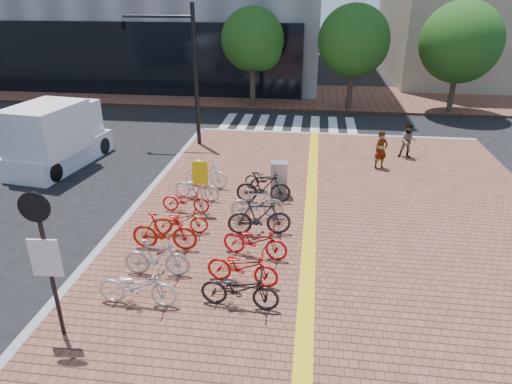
# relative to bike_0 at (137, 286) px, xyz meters

# --- Properties ---
(ground) EXTENTS (120.00, 120.00, 0.00)m
(ground) POSITION_rel_bike_0_xyz_m (1.92, 2.66, -0.65)
(ground) COLOR black
(ground) RESTS_ON ground
(kerb_north) EXTENTS (14.00, 0.25, 0.15)m
(kerb_north) POSITION_rel_bike_0_xyz_m (4.92, 14.66, -0.57)
(kerb_north) COLOR gray
(kerb_north) RESTS_ON ground
(far_sidewalk) EXTENTS (70.00, 8.00, 0.15)m
(far_sidewalk) POSITION_rel_bike_0_xyz_m (1.92, 23.66, -0.57)
(far_sidewalk) COLOR brown
(far_sidewalk) RESTS_ON ground
(crosswalk) EXTENTS (7.50, 4.00, 0.01)m
(crosswalk) POSITION_rel_bike_0_xyz_m (2.42, 16.66, -0.64)
(crosswalk) COLOR silver
(crosswalk) RESTS_ON ground
(street_trees) EXTENTS (16.20, 4.60, 6.35)m
(street_trees) POSITION_rel_bike_0_xyz_m (6.97, 20.12, 3.45)
(street_trees) COLOR #38281E
(street_trees) RESTS_ON far_sidewalk
(bike_0) EXTENTS (1.90, 0.67, 1.00)m
(bike_0) POSITION_rel_bike_0_xyz_m (0.00, 0.00, 0.00)
(bike_0) COLOR silver
(bike_0) RESTS_ON sidewalk
(bike_1) EXTENTS (1.76, 0.57, 1.04)m
(bike_1) POSITION_rel_bike_0_xyz_m (0.06, 1.22, 0.02)
(bike_1) COLOR #A5A6AA
(bike_1) RESTS_ON sidewalk
(bike_2) EXTENTS (1.90, 0.59, 1.13)m
(bike_2) POSITION_rel_bike_0_xyz_m (-0.15, 2.50, 0.07)
(bike_2) COLOR #A4170B
(bike_2) RESTS_ON sidewalk
(bike_3) EXTENTS (1.72, 0.86, 0.86)m
(bike_3) POSITION_rel_bike_0_xyz_m (0.05, 3.44, -0.07)
(bike_3) COLOR #AE210C
(bike_3) RESTS_ON sidewalk
(bike_4) EXTENTS (1.61, 0.59, 0.84)m
(bike_4) POSITION_rel_bike_0_xyz_m (-0.21, 4.91, -0.08)
(bike_4) COLOR #BC0F0D
(bike_4) RESTS_ON sidewalk
(bike_5) EXTENTS (1.79, 0.90, 0.90)m
(bike_5) POSITION_rel_bike_0_xyz_m (-0.10, 5.96, -0.05)
(bike_5) COLOR silver
(bike_5) RESTS_ON sidewalk
(bike_6) EXTENTS (1.81, 0.84, 1.05)m
(bike_6) POSITION_rel_bike_0_xyz_m (-0.03, 7.07, 0.03)
(bike_6) COLOR white
(bike_6) RESTS_ON sidewalk
(bike_7) EXTENTS (1.90, 0.77, 0.98)m
(bike_7) POSITION_rel_bike_0_xyz_m (2.38, 0.22, -0.01)
(bike_7) COLOR black
(bike_7) RESTS_ON sidewalk
(bike_8) EXTENTS (1.92, 0.89, 0.97)m
(bike_8) POSITION_rel_bike_0_xyz_m (2.30, 1.15, -0.01)
(bike_8) COLOR red
(bike_8) RESTS_ON sidewalk
(bike_9) EXTENTS (1.95, 0.99, 0.98)m
(bike_9) POSITION_rel_bike_0_xyz_m (2.44, 2.46, -0.01)
(bike_9) COLOR red
(bike_9) RESTS_ON sidewalk
(bike_10) EXTENTS (1.98, 0.83, 1.15)m
(bike_10) POSITION_rel_bike_0_xyz_m (2.40, 3.71, 0.08)
(bike_10) COLOR black
(bike_10) RESTS_ON sidewalk
(bike_11) EXTENTS (1.80, 0.77, 1.05)m
(bike_11) POSITION_rel_bike_0_xyz_m (2.21, 4.75, 0.03)
(bike_11) COLOR #B2B2B6
(bike_11) RESTS_ON sidewalk
(bike_12) EXTENTS (1.93, 0.69, 1.14)m
(bike_12) POSITION_rel_bike_0_xyz_m (2.27, 5.97, 0.07)
(bike_12) COLOR black
(bike_12) RESTS_ON sidewalk
(bike_13) EXTENTS (1.66, 0.74, 0.84)m
(bike_13) POSITION_rel_bike_0_xyz_m (2.23, 7.07, -0.08)
(bike_13) COLOR black
(bike_13) RESTS_ON sidewalk
(pedestrian_a) EXTENTS (0.67, 0.57, 1.56)m
(pedestrian_a) POSITION_rel_bike_0_xyz_m (6.66, 9.93, 0.28)
(pedestrian_a) COLOR gray
(pedestrian_a) RESTS_ON sidewalk
(pedestrian_b) EXTENTS (0.75, 0.59, 1.53)m
(pedestrian_b) POSITION_rel_bike_0_xyz_m (8.00, 11.44, 0.27)
(pedestrian_b) COLOR #4C5260
(pedestrian_b) RESTS_ON sidewalk
(utility_box) EXTENTS (0.62, 0.48, 1.27)m
(utility_box) POSITION_rel_bike_0_xyz_m (2.74, 6.63, 0.14)
(utility_box) COLOR #AFAEB3
(utility_box) RESTS_ON sidewalk
(yellow_sign) EXTENTS (0.50, 0.16, 1.85)m
(yellow_sign) POSITION_rel_bike_0_xyz_m (0.35, 4.85, 0.78)
(yellow_sign) COLOR #B7B7BC
(yellow_sign) RESTS_ON sidewalk
(notice_sign) EXTENTS (0.63, 0.16, 3.39)m
(notice_sign) POSITION_rel_bike_0_xyz_m (-1.25, -1.23, 1.64)
(notice_sign) COLOR black
(notice_sign) RESTS_ON sidewalk
(traffic_light_pole) EXTENTS (3.39, 1.31, 6.32)m
(traffic_light_pole) POSITION_rel_bike_0_xyz_m (-3.03, 12.17, 3.86)
(traffic_light_pole) COLOR black
(traffic_light_pole) RESTS_ON sidewalk
(box_truck) EXTENTS (2.72, 5.09, 2.81)m
(box_truck) POSITION_rel_bike_0_xyz_m (-6.86, 8.87, 0.67)
(box_truck) COLOR white
(box_truck) RESTS_ON ground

